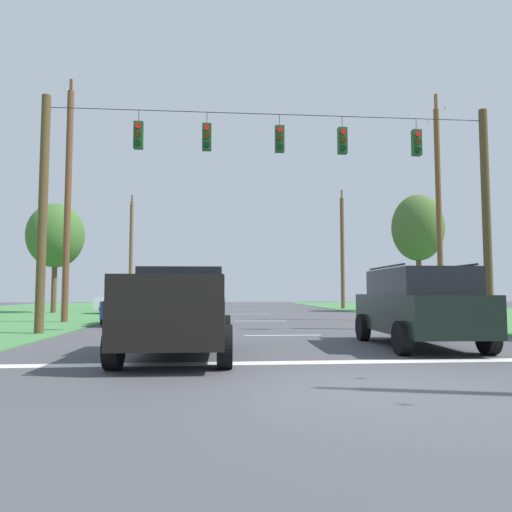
{
  "coord_description": "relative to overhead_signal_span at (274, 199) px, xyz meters",
  "views": [
    {
      "loc": [
        -2.18,
        -6.85,
        1.4
      ],
      "look_at": [
        -0.55,
        12.35,
        2.83
      ],
      "focal_mm": 34.01,
      "sensor_mm": 36.0,
      "label": 1
    }
  ],
  "objects": [
    {
      "name": "distant_car_far_parked",
      "position": [
        -5.47,
        4.75,
        -3.87
      ],
      "size": [
        2.29,
        4.43,
        1.52
      ],
      "color": "navy",
      "rests_on": "ground"
    },
    {
      "name": "utility_pole_mid_right",
      "position": [
        8.83,
        5.87,
        0.78
      ],
      "size": [
        0.27,
        1.97,
        11.23
      ],
      "color": "brown",
      "rests_on": "ground"
    },
    {
      "name": "utility_pole_mid_left",
      "position": [
        -8.91,
        6.18,
        0.92
      ],
      "size": [
        0.3,
        1.63,
        11.43
      ],
      "color": "brown",
      "rests_on": "ground"
    },
    {
      "name": "distant_car_crossing_white",
      "position": [
        9.24,
        7.72,
        -3.87
      ],
      "size": [
        4.44,
        2.31,
        1.52
      ],
      "color": "silver",
      "rests_on": "ground"
    },
    {
      "name": "overhead_signal_span",
      "position": [
        0.0,
        0.0,
        0.0
      ],
      "size": [
        15.96,
        0.31,
        8.13
      ],
      "color": "brown",
      "rests_on": "ground"
    },
    {
      "name": "pickup_truck",
      "position": [
        -2.84,
        -5.8,
        -3.69
      ],
      "size": [
        2.38,
        5.44,
        1.95
      ],
      "color": "black",
      "rests_on": "ground"
    },
    {
      "name": "suv_black",
      "position": [
        3.11,
        -4.68,
        -3.6
      ],
      "size": [
        2.36,
        4.87,
        2.05
      ],
      "color": "black",
      "rests_on": "ground"
    },
    {
      "name": "distant_car_oncoming",
      "position": [
        -7.42,
        14.81,
        -3.87
      ],
      "size": [
        4.36,
        2.14,
        1.52
      ],
      "color": "silver",
      "rests_on": "ground"
    },
    {
      "name": "stop_bar_stripe",
      "position": [
        0.12,
        -7.12,
        -4.66
      ],
      "size": [
        13.61,
        0.45,
        0.01
      ],
      "primitive_type": "cube",
      "color": "white",
      "rests_on": "ground"
    },
    {
      "name": "lane_dash_0",
      "position": [
        0.12,
        -1.12,
        -4.66
      ],
      "size": [
        2.5,
        0.15,
        0.01
      ],
      "primitive_type": "cube",
      "rotation": [
        0.0,
        0.0,
        1.57
      ],
      "color": "white",
      "rests_on": "ground"
    },
    {
      "name": "utility_pole_far_left",
      "position": [
        -8.99,
        23.85,
        -0.07
      ],
      "size": [
        0.29,
        1.63,
        9.45
      ],
      "color": "brown",
      "rests_on": "ground"
    },
    {
      "name": "lane_dash_2",
      "position": [
        0.12,
        13.87,
        -4.66
      ],
      "size": [
        2.5,
        0.15,
        0.01
      ],
      "primitive_type": "cube",
      "rotation": [
        0.0,
        0.0,
        1.57
      ],
      "color": "white",
      "rests_on": "ground"
    },
    {
      "name": "lane_dash_1",
      "position": [
        0.12,
        6.59,
        -4.66
      ],
      "size": [
        2.5,
        0.15,
        0.01
      ],
      "primitive_type": "cube",
      "rotation": [
        0.0,
        0.0,
        1.57
      ],
      "color": "white",
      "rests_on": "ground"
    },
    {
      "name": "tree_roadside_right",
      "position": [
        -12.63,
        16.23,
        0.45
      ],
      "size": [
        3.69,
        3.69,
        7.26
      ],
      "color": "brown",
      "rests_on": "ground"
    },
    {
      "name": "ground_plane",
      "position": [
        0.12,
        -9.87,
        -4.66
      ],
      "size": [
        120.0,
        120.0,
        0.0
      ],
      "primitive_type": "plane",
      "color": "#47474C"
    },
    {
      "name": "lane_dash_3",
      "position": [
        0.12,
        22.41,
        -4.66
      ],
      "size": [
        2.5,
        0.15,
        0.01
      ],
      "primitive_type": "cube",
      "rotation": [
        0.0,
        0.0,
        1.57
      ],
      "color": "white",
      "rests_on": "ground"
    },
    {
      "name": "utility_pole_far_right",
      "position": [
        8.51,
        22.69,
        0.1
      ],
      "size": [
        0.33,
        1.84,
        9.94
      ],
      "color": "brown",
      "rests_on": "ground"
    },
    {
      "name": "tree_roadside_far_right",
      "position": [
        12.37,
        16.52,
        1.27
      ],
      "size": [
        3.67,
        3.67,
        8.34
      ],
      "color": "brown",
      "rests_on": "ground"
    }
  ]
}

